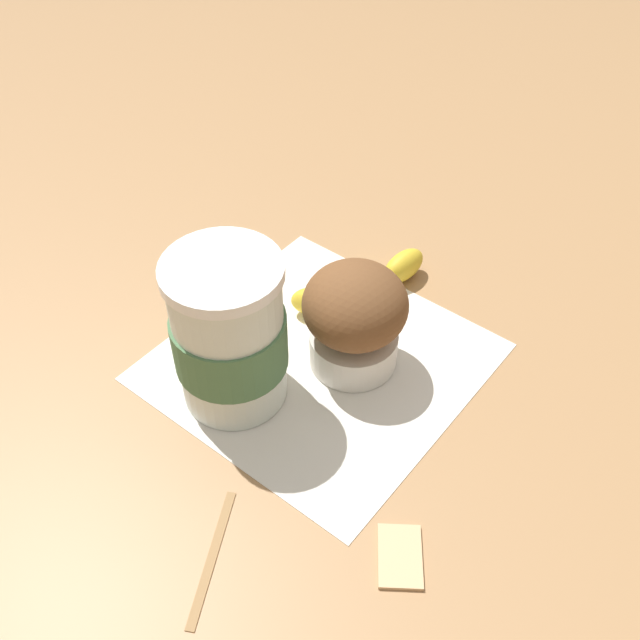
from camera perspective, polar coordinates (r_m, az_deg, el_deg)
ground_plane at (r=0.68m, az=0.00°, el=-3.21°), size 3.00×3.00×0.00m
paper_napkin at (r=0.68m, az=0.00°, el=-3.17°), size 0.30×0.30×0.00m
coffee_cup at (r=0.61m, az=-6.93°, el=-1.12°), size 0.10×0.10×0.14m
muffin at (r=0.64m, az=2.66°, el=0.28°), size 0.09×0.09×0.10m
banana at (r=0.73m, az=3.41°, el=2.59°), size 0.14×0.10×0.03m
sugar_packet at (r=0.57m, az=6.13°, el=-17.38°), size 0.06×0.05×0.01m
wooden_stirrer at (r=0.57m, az=-8.23°, el=-17.43°), size 0.11×0.04×0.00m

